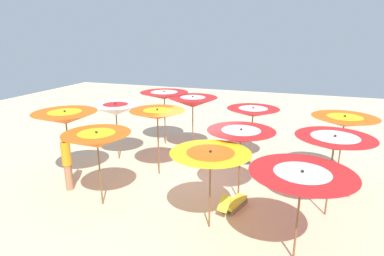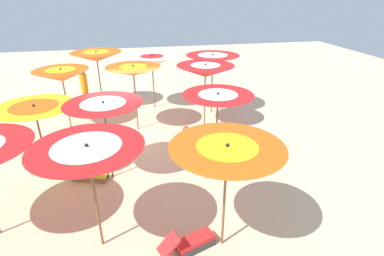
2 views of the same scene
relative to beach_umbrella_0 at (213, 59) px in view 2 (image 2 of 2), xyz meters
name	(u,v)px [view 2 (image 2 of 2)]	position (x,y,z in m)	size (l,w,h in m)	color
ground	(136,148)	(3.34, 2.69, -2.31)	(38.01, 38.01, 0.04)	beige
beach_umbrella_0	(213,59)	(0.00, 0.00, 0.00)	(2.17, 2.17, 2.51)	brown
beach_umbrella_1	(152,61)	(2.37, -1.05, -0.21)	(1.99, 1.99, 2.36)	brown
beach_umbrella_2	(97,57)	(4.66, -1.54, -0.03)	(2.12, 2.12, 2.53)	brown
beach_umbrella_3	(205,71)	(0.70, 1.60, -0.06)	(2.06, 2.06, 2.50)	brown
beach_umbrella_4	(133,71)	(3.20, 1.16, -0.04)	(1.94, 1.94, 2.47)	brown
beach_umbrella_5	(62,75)	(5.75, 0.45, -0.25)	(1.95, 1.95, 2.31)	brown
beach_umbrella_6	(218,100)	(0.97, 4.15, -0.24)	(2.01, 2.01, 2.28)	brown
beach_umbrella_7	(104,110)	(4.05, 4.26, -0.25)	(2.03, 2.03, 2.29)	brown
beach_umbrella_8	(35,112)	(5.83, 3.84, -0.32)	(2.05, 2.05, 2.18)	brown
beach_umbrella_9	(227,154)	(1.70, 7.27, -0.13)	(2.13, 2.13, 2.38)	brown
beach_umbrella_10	(88,155)	(4.17, 6.79, -0.14)	(2.07, 2.07, 2.40)	brown
lounger_0	(87,173)	(4.74, 4.26, -2.09)	(1.32, 0.69, 0.62)	olive
lounger_1	(191,242)	(2.38, 7.31, -2.09)	(1.26, 0.74, 0.56)	#333338
lounger_2	(205,150)	(1.18, 3.63, -2.10)	(0.55, 1.25, 0.60)	#333338
beachgoer_0	(85,89)	(5.28, -1.13, -1.29)	(0.30, 0.30, 1.88)	#A3704C
beach_ball	(186,129)	(1.45, 1.80, -2.17)	(0.24, 0.24, 0.24)	red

